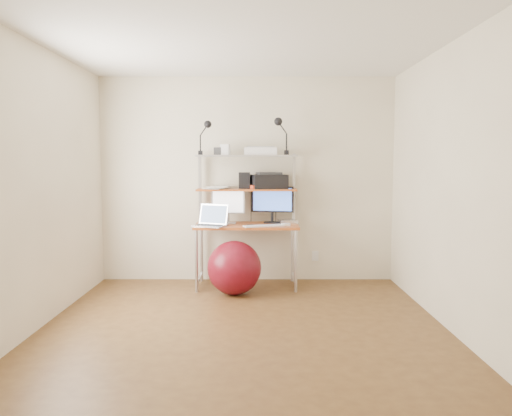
{
  "coord_description": "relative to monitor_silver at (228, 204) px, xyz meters",
  "views": [
    {
      "loc": [
        0.12,
        -4.35,
        1.46
      ],
      "look_at": [
        0.11,
        1.15,
        0.96
      ],
      "focal_mm": 35.0,
      "sensor_mm": 36.0,
      "label": 1
    }
  ],
  "objects": [
    {
      "name": "room",
      "position": [
        0.22,
        -1.53,
        0.27
      ],
      "size": [
        3.6,
        3.6,
        3.6
      ],
      "color": "brown",
      "rests_on": "ground"
    },
    {
      "name": "computer_desk",
      "position": [
        0.22,
        -0.03,
        -0.02
      ],
      "size": [
        1.2,
        0.6,
        1.57
      ],
      "color": "#BD5724",
      "rests_on": "ground"
    },
    {
      "name": "wall_outlet",
      "position": [
        1.07,
        0.26,
        -0.68
      ],
      "size": [
        0.08,
        0.01,
        0.12
      ],
      "primitive_type": "cube",
      "color": "silver",
      "rests_on": "room"
    },
    {
      "name": "monitor_silver",
      "position": [
        0.0,
        0.0,
        0.0
      ],
      "size": [
        0.4,
        0.14,
        0.44
      ],
      "rotation": [
        0.0,
        0.0,
        0.02
      ],
      "color": "#A6A6AA",
      "rests_on": "desktop"
    },
    {
      "name": "monitor_black",
      "position": [
        0.52,
        0.06,
        0.02
      ],
      "size": [
        0.51,
        0.18,
        0.51
      ],
      "rotation": [
        0.0,
        0.0,
        -0.18
      ],
      "color": "black",
      "rests_on": "desktop"
    },
    {
      "name": "laptop",
      "position": [
        -0.17,
        -0.24,
        -0.18
      ],
      "size": [
        0.43,
        0.4,
        0.31
      ],
      "rotation": [
        0.0,
        0.0,
        -0.4
      ],
      "color": "silver",
      "rests_on": "desktop"
    },
    {
      "name": "keyboard",
      "position": [
        0.42,
        -0.27,
        -0.23
      ],
      "size": [
        0.48,
        0.28,
        0.01
      ],
      "primitive_type": "cube",
      "rotation": [
        0.0,
        0.0,
        0.34
      ],
      "color": "silver",
      "rests_on": "desktop"
    },
    {
      "name": "mouse",
      "position": [
        0.67,
        -0.21,
        -0.22
      ],
      "size": [
        0.11,
        0.08,
        0.03
      ],
      "primitive_type": "cube",
      "rotation": [
        0.0,
        0.0,
        0.24
      ],
      "color": "silver",
      "rests_on": "desktop"
    },
    {
      "name": "mac_mini",
      "position": [
        0.71,
        0.05,
        -0.22
      ],
      "size": [
        0.24,
        0.24,
        0.04
      ],
      "primitive_type": "cube",
      "rotation": [
        0.0,
        0.0,
        0.16
      ],
      "color": "silver",
      "rests_on": "desktop"
    },
    {
      "name": "phone",
      "position": [
        0.28,
        -0.25,
        -0.23
      ],
      "size": [
        0.11,
        0.14,
        0.01
      ],
      "primitive_type": "cube",
      "rotation": [
        0.0,
        0.0,
        0.31
      ],
      "color": "black",
      "rests_on": "desktop"
    },
    {
      "name": "printer",
      "position": [
        0.48,
        0.06,
        0.27
      ],
      "size": [
        0.46,
        0.36,
        0.2
      ],
      "rotation": [
        0.0,
        0.0,
        0.23
      ],
      "color": "black",
      "rests_on": "mid_shelf"
    },
    {
      "name": "nas_cube",
      "position": [
        0.19,
        0.05,
        0.27
      ],
      "size": [
        0.13,
        0.13,
        0.19
      ],
      "primitive_type": "cube",
      "rotation": [
        0.0,
        0.0,
        -0.0
      ],
      "color": "black",
      "rests_on": "mid_shelf"
    },
    {
      "name": "red_box",
      "position": [
        0.35,
        -0.04,
        0.2
      ],
      "size": [
        0.19,
        0.15,
        0.04
      ],
      "primitive_type": "cube",
      "rotation": [
        0.0,
        0.0,
        0.33
      ],
      "color": "#C73E1F",
      "rests_on": "mid_shelf"
    },
    {
      "name": "scanner",
      "position": [
        0.38,
        0.05,
        0.62
      ],
      "size": [
        0.38,
        0.25,
        0.1
      ],
      "rotation": [
        0.0,
        0.0,
        0.01
      ],
      "color": "silver",
      "rests_on": "top_shelf"
    },
    {
      "name": "box_white",
      "position": [
        -0.04,
        0.04,
        0.64
      ],
      "size": [
        0.12,
        0.11,
        0.12
      ],
      "primitive_type": "cube",
      "rotation": [
        0.0,
        0.0,
        -0.21
      ],
      "color": "silver",
      "rests_on": "top_shelf"
    },
    {
      "name": "box_grey",
      "position": [
        -0.11,
        0.06,
        0.62
      ],
      "size": [
        0.11,
        0.11,
        0.09
      ],
      "primitive_type": "cube",
      "rotation": [
        0.0,
        0.0,
        -0.25
      ],
      "color": "#2D2D30",
      "rests_on": "top_shelf"
    },
    {
      "name": "clip_lamp_left",
      "position": [
        -0.25,
        -0.03,
        0.86
      ],
      "size": [
        0.16,
        0.09,
        0.4
      ],
      "color": "black",
      "rests_on": "top_shelf"
    },
    {
      "name": "clip_lamp_right",
      "position": [
        0.61,
        -0.0,
        0.89
      ],
      "size": [
        0.17,
        0.1,
        0.44
      ],
      "color": "black",
      "rests_on": "top_shelf"
    },
    {
      "name": "exercise_ball",
      "position": [
        0.09,
        -0.45,
        -0.68
      ],
      "size": [
        0.6,
        0.6,
        0.6
      ],
      "primitive_type": "sphere",
      "color": "maroon",
      "rests_on": "floor"
    },
    {
      "name": "paper_stack",
      "position": [
        -0.14,
        0.05,
        0.19
      ],
      "size": [
        0.39,
        0.43,
        0.03
      ],
      "color": "white",
      "rests_on": "mid_shelf"
    }
  ]
}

